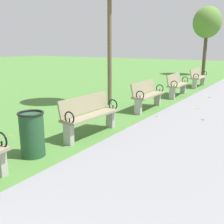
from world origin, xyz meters
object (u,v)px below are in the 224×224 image
object	(u,v)px
park_bench_5	(177,84)
park_bench_6	(198,77)
park_bench_4	(147,94)
trash_bin	(32,134)
park_bench_3	(90,114)
tree_4	(207,23)

from	to	relation	value
park_bench_5	park_bench_6	size ratio (longest dim) A/B	1.01
park_bench_4	trash_bin	xyz separation A→B (m)	(-0.15, -4.56, -0.06)
park_bench_6	trash_bin	xyz separation A→B (m)	(-0.15, -10.33, -0.06)
park_bench_4	park_bench_5	distance (m)	2.76
park_bench_5	park_bench_6	xyz separation A→B (m)	(-0.00, 3.02, 0.00)
park_bench_4	park_bench_5	world-z (taller)	same
park_bench_3	park_bench_5	size ratio (longest dim) A/B	1.00
park_bench_3	park_bench_5	world-z (taller)	same
tree_4	trash_bin	world-z (taller)	tree_4
tree_4	park_bench_4	bearing A→B (deg)	-83.80
park_bench_3	park_bench_4	bearing A→B (deg)	90.00
park_bench_3	park_bench_6	distance (m)	8.79
park_bench_5	tree_4	xyz separation A→B (m)	(-1.28, 9.03, 3.00)
park_bench_5	trash_bin	world-z (taller)	park_bench_5
park_bench_3	park_bench_4	size ratio (longest dim) A/B	1.01
park_bench_6	trash_bin	size ratio (longest dim) A/B	1.91
park_bench_6	tree_4	world-z (taller)	tree_4
park_bench_4	park_bench_6	bearing A→B (deg)	90.00
park_bench_3	tree_4	bearing A→B (deg)	94.94
park_bench_5	park_bench_6	bearing A→B (deg)	90.00
trash_bin	park_bench_3	bearing A→B (deg)	84.54
park_bench_4	park_bench_6	world-z (taller)	same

